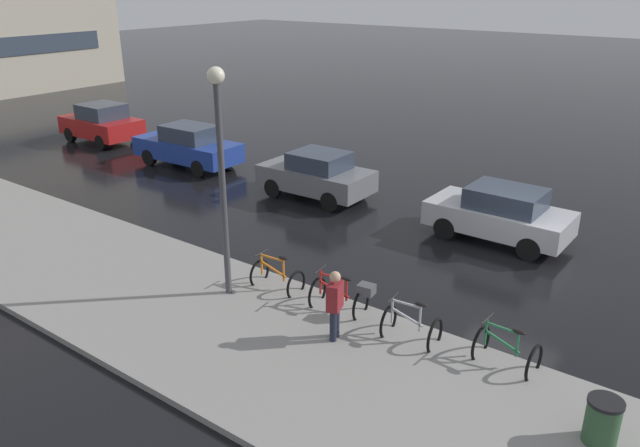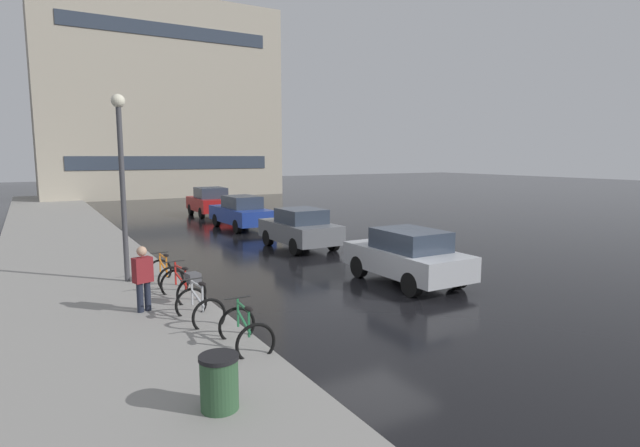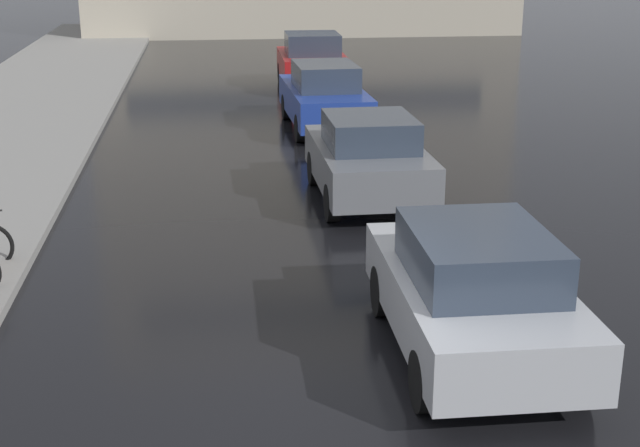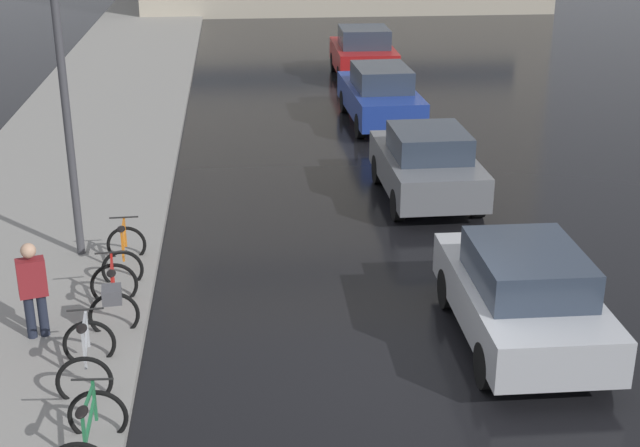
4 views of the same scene
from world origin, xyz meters
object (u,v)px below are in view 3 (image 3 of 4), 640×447
car_silver (473,291)px  car_grey (368,158)px  car_blue (324,96)px  car_red (312,61)px

car_silver → car_grey: (-0.11, 6.27, 0.00)m
car_grey → car_blue: car_blue is taller
car_silver → car_red: size_ratio=1.03×
car_grey → car_red: 12.18m
car_blue → car_grey: bearing=-89.9°
car_silver → car_grey: 6.27m
car_grey → car_red: size_ratio=1.00×
car_silver → car_red: car_red is taller
car_blue → car_red: size_ratio=1.18×
car_silver → car_grey: car_grey is taller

